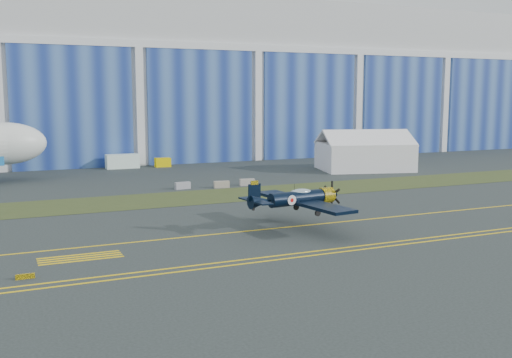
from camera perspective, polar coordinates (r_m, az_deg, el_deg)
name	(u,v)px	position (r m, az deg, el deg)	size (l,w,h in m)	color
ground	(259,218)	(58.60, 0.25, -3.71)	(260.00, 260.00, 0.00)	#2D3434
grass_median	(210,196)	(71.38, -4.37, -1.63)	(260.00, 10.00, 0.02)	#475128
hangar	(114,81)	(126.40, -13.40, 9.07)	(220.00, 45.70, 30.00)	silver
taxiway_centreline	(281,228)	(54.17, 2.43, -4.66)	(200.00, 0.20, 0.02)	yellow
edge_line_near	(337,252)	(46.10, 7.72, -6.95)	(80.00, 0.20, 0.02)	yellow
edge_line_far	(330,249)	(46.92, 7.08, -6.67)	(80.00, 0.20, 0.02)	yellow
hold_short_ladder	(80,258)	(46.11, -16.38, -7.19)	(6.00, 2.40, 0.02)	yellow
guard_board_left	(25,276)	(42.00, -21.13, -8.65)	(1.20, 0.15, 0.35)	yellow
warbird	(297,198)	(53.45, 3.93, -1.83)	(11.81, 13.70, 3.73)	black
tent	(364,150)	(98.32, 10.29, 2.77)	(16.33, 13.62, 6.59)	white
shipping_container	(122,161)	(101.56, -12.61, 1.66)	(5.34, 2.14, 2.32)	white
tug	(163,162)	(102.50, -8.88, 1.57)	(2.57, 1.60, 1.50)	#EACE00
gse_box	(393,153)	(119.41, 12.96, 2.45)	(3.25, 1.73, 1.95)	#A68188
barrier_a	(183,186)	(77.26, -7.00, -0.63)	(2.00, 0.60, 0.90)	#91909B
barrier_b	(222,184)	(77.79, -3.29, -0.52)	(2.00, 0.60, 0.90)	gray
barrier_c	(247,182)	(79.72, -0.86, -0.31)	(2.00, 0.60, 0.90)	#9D9691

